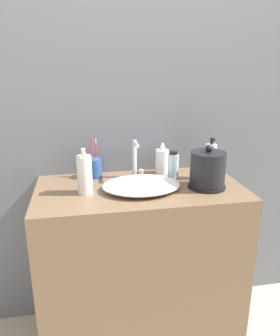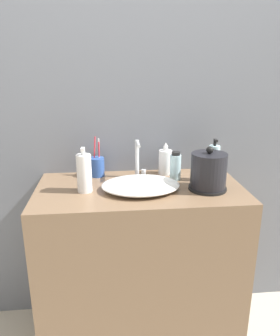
{
  "view_description": "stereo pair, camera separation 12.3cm",
  "coord_description": "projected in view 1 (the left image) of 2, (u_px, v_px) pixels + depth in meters",
  "views": [
    {
      "loc": [
        -0.28,
        -1.23,
        1.5
      ],
      "look_at": [
        0.0,
        0.27,
        1.01
      ],
      "focal_mm": 35.0,
      "sensor_mm": 36.0,
      "label": 1
    },
    {
      "loc": [
        -0.15,
        -1.24,
        1.5
      ],
      "look_at": [
        0.0,
        0.27,
        1.01
      ],
      "focal_mm": 35.0,
      "sensor_mm": 36.0,
      "label": 2
    }
  ],
  "objects": [
    {
      "name": "wall_back",
      "position": [
        130.0,
        101.0,
        1.77
      ],
      "size": [
        6.0,
        0.04,
        2.6
      ],
      "color": "slate",
      "rests_on": "ground_plane"
    },
    {
      "name": "vanity_counter",
      "position": [
        140.0,
        266.0,
        1.76
      ],
      "size": [
        1.03,
        0.53,
        0.91
      ],
      "color": "brown",
      "rests_on": "ground_plane"
    },
    {
      "name": "sink_basin",
      "position": [
        141.0,
        185.0,
        1.58
      ],
      "size": [
        0.38,
        0.29,
        0.05
      ],
      "color": "white",
      "rests_on": "vanity_counter"
    },
    {
      "name": "faucet",
      "position": [
        136.0,
        158.0,
        1.73
      ],
      "size": [
        0.06,
        0.11,
        0.2
      ],
      "color": "silver",
      "rests_on": "vanity_counter"
    },
    {
      "name": "electric_kettle",
      "position": [
        208.0,
        171.0,
        1.6
      ],
      "size": [
        0.18,
        0.18,
        0.21
      ],
      "color": "black",
      "rests_on": "vanity_counter"
    },
    {
      "name": "toothbrush_cup",
      "position": [
        94.0,
        168.0,
        1.75
      ],
      "size": [
        0.08,
        0.08,
        0.22
      ],
      "color": "#2D519E",
      "rests_on": "vanity_counter"
    },
    {
      "name": "lotion_bottle",
      "position": [
        85.0,
        174.0,
        1.52
      ],
      "size": [
        0.07,
        0.07,
        0.22
      ],
      "color": "white",
      "rests_on": "vanity_counter"
    },
    {
      "name": "shampoo_bottle",
      "position": [
        162.0,
        161.0,
        1.81
      ],
      "size": [
        0.07,
        0.07,
        0.18
      ],
      "color": "white",
      "rests_on": "vanity_counter"
    },
    {
      "name": "mouthwash_bottle",
      "position": [
        173.0,
        166.0,
        1.72
      ],
      "size": [
        0.06,
        0.06,
        0.15
      ],
      "color": "silver",
      "rests_on": "vanity_counter"
    },
    {
      "name": "hand_cream_bottle",
      "position": [
        210.0,
        161.0,
        1.72
      ],
      "size": [
        0.06,
        0.06,
        0.22
      ],
      "color": "silver",
      "rests_on": "vanity_counter"
    }
  ]
}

